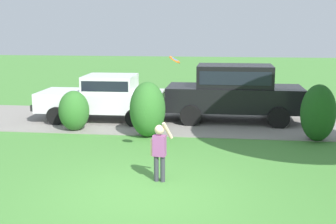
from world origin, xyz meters
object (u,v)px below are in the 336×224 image
parked_suv (234,90)px  frisbee (175,60)px  child_thrower (159,148)px

parked_suv → frisbee: bearing=-105.3°
child_thrower → frisbee: (0.18, 1.15, 1.74)m
child_thrower → frisbee: size_ratio=4.59×
child_thrower → parked_suv: bearing=75.8°
parked_suv → child_thrower: bearing=-104.2°
child_thrower → frisbee: bearing=81.3°
parked_suv → frisbee: 5.58m
child_thrower → frisbee: frisbee is taller
parked_suv → child_thrower: 6.57m
parked_suv → child_thrower: parked_suv is taller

